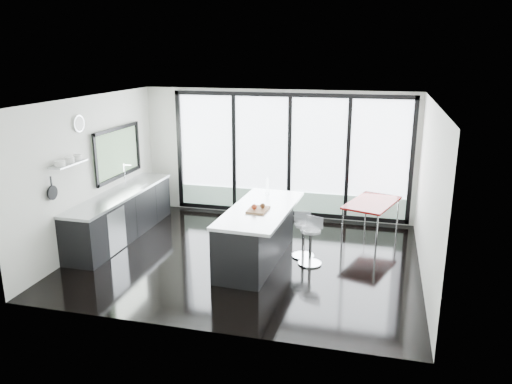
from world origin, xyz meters
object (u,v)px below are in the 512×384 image
(island, at_px, (256,234))
(bar_stool_far, at_px, (303,240))
(bar_stool_near, at_px, (310,247))
(red_table, at_px, (371,219))

(island, relative_size, bar_stool_far, 3.86)
(bar_stool_near, distance_m, bar_stool_far, 0.34)
(island, relative_size, red_table, 1.79)
(island, height_order, bar_stool_near, island)
(bar_stool_near, height_order, bar_stool_far, bar_stool_near)
(bar_stool_far, bearing_deg, red_table, 29.46)
(bar_stool_far, bearing_deg, island, -175.22)
(bar_stool_far, height_order, red_table, red_table)
(bar_stool_far, relative_size, red_table, 0.46)
(bar_stool_far, bearing_deg, bar_stool_near, -80.32)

